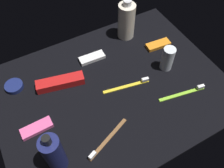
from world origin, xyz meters
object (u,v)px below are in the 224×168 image
at_px(cream_tin_left, 14,86).
at_px(bodywash_bottle, 126,21).
at_px(snack_bar_pink, 37,128).
at_px(toothbrush_brown, 106,141).
at_px(lotion_bottle, 54,154).
at_px(toothbrush_yellow, 129,85).
at_px(toothbrush_lime, 185,93).
at_px(deodorant_stick, 168,59).
at_px(toothpaste_box_red, 60,82).
at_px(snack_bar_white, 92,58).
at_px(snack_bar_orange, 158,45).

bearing_deg(cream_tin_left, bodywash_bottle, -174.88).
bearing_deg(snack_bar_pink, toothbrush_brown, 138.83).
bearing_deg(snack_bar_pink, lotion_bottle, 97.35).
xyz_separation_m(bodywash_bottle, cream_tin_left, (0.51, 0.05, -0.07)).
xyz_separation_m(toothbrush_yellow, toothbrush_lime, (-0.16, 0.13, 0.00)).
xyz_separation_m(snack_bar_pink, cream_tin_left, (0.02, -0.20, 0.00)).
xyz_separation_m(toothbrush_yellow, toothbrush_brown, (0.18, 0.15, 0.00)).
bearing_deg(toothbrush_brown, snack_bar_pink, -39.60).
distance_m(lotion_bottle, deodorant_stick, 0.53).
bearing_deg(toothbrush_brown, deodorant_stick, -155.29).
height_order(toothbrush_yellow, toothpaste_box_red, toothpaste_box_red).
relative_size(snack_bar_white, cream_tin_left, 1.56).
xyz_separation_m(toothbrush_lime, snack_bar_pink, (0.52, -0.12, 0.00)).
bearing_deg(toothbrush_yellow, cream_tin_left, -27.92).
distance_m(toothbrush_yellow, snack_bar_orange, 0.25).
relative_size(deodorant_stick, toothbrush_yellow, 0.56).
bearing_deg(deodorant_stick, bodywash_bottle, -79.36).
height_order(lotion_bottle, toothbrush_lime, lotion_bottle).
relative_size(lotion_bottle, bodywash_bottle, 1.06).
height_order(bodywash_bottle, cream_tin_left, bodywash_bottle).
xyz_separation_m(bodywash_bottle, snack_bar_pink, (0.49, 0.25, -0.07)).
distance_m(bodywash_bottle, snack_bar_pink, 0.55).
distance_m(toothbrush_yellow, snack_bar_white, 0.20).
xyz_separation_m(bodywash_bottle, toothpaste_box_red, (0.35, 0.12, -0.06)).
xyz_separation_m(bodywash_bottle, toothbrush_brown, (0.31, 0.40, -0.07)).
distance_m(toothbrush_yellow, toothbrush_lime, 0.20).
height_order(toothbrush_brown, snack_bar_orange, toothbrush_brown).
height_order(deodorant_stick, toothpaste_box_red, deodorant_stick).
distance_m(lotion_bottle, snack_bar_white, 0.44).
xyz_separation_m(toothbrush_yellow, cream_tin_left, (0.38, -0.20, 0.00)).
relative_size(toothbrush_brown, toothpaste_box_red, 0.97).
height_order(snack_bar_orange, snack_bar_white, same).
bearing_deg(snack_bar_white, snack_bar_pink, 35.83).
distance_m(lotion_bottle, toothbrush_brown, 0.17).
distance_m(snack_bar_pink, cream_tin_left, 0.20).
xyz_separation_m(lotion_bottle, toothbrush_yellow, (-0.34, -0.14, -0.08)).
height_order(toothbrush_brown, snack_bar_white, toothbrush_brown).
height_order(toothbrush_yellow, cream_tin_left, toothbrush_yellow).
distance_m(bodywash_bottle, deodorant_stick, 0.24).
distance_m(toothbrush_brown, snack_bar_pink, 0.23).
distance_m(toothbrush_lime, snack_bar_white, 0.39).
relative_size(bodywash_bottle, toothbrush_lime, 0.99).
relative_size(lotion_bottle, snack_bar_white, 1.81).
height_order(deodorant_stick, toothbrush_brown, deodorant_stick).
height_order(lotion_bottle, toothbrush_brown, lotion_bottle).
height_order(toothbrush_yellow, toothbrush_lime, same).
distance_m(bodywash_bottle, toothpaste_box_red, 0.38).
bearing_deg(bodywash_bottle, toothpaste_box_red, 18.54).
distance_m(bodywash_bottle, snack_bar_white, 0.21).
xyz_separation_m(deodorant_stick, cream_tin_left, (0.55, -0.19, -0.04)).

